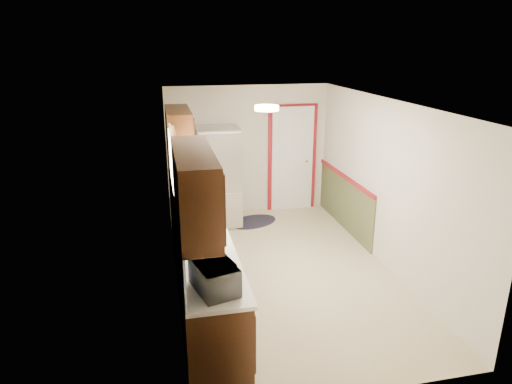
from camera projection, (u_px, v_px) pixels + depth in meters
name	position (u px, v px, depth m)	size (l,w,h in m)	color
room_shell	(284.00, 191.00, 6.20)	(3.20, 5.20, 2.52)	#BFAF87
kitchen_run	(196.00, 234.00, 5.80)	(0.63, 4.00, 2.20)	#351B0C
back_wall_trim	(303.00, 168.00, 8.55)	(1.12, 2.30, 2.08)	maroon
ceiling_fixture	(267.00, 108.00, 5.59)	(0.30, 0.30, 0.06)	#FFD88C
microwave	(215.00, 274.00, 4.18)	(0.50, 0.28, 0.34)	white
refrigerator	(219.00, 177.00, 8.01)	(0.74, 0.74, 1.75)	#B7B7BC
rug	(253.00, 222.00, 8.33)	(0.93, 0.60, 0.01)	black
cooktop	(191.00, 191.00, 7.00)	(0.54, 0.64, 0.02)	black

